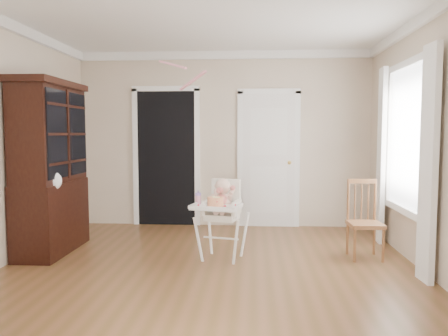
# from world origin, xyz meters

# --- Properties ---
(floor) EXTENTS (5.00, 5.00, 0.00)m
(floor) POSITION_xyz_m (0.00, 0.00, 0.00)
(floor) COLOR brown
(floor) RESTS_ON ground
(ceiling) EXTENTS (5.00, 5.00, 0.00)m
(ceiling) POSITION_xyz_m (0.00, 0.00, 2.70)
(ceiling) COLOR white
(ceiling) RESTS_ON wall_back
(wall_back) EXTENTS (4.50, 0.00, 4.50)m
(wall_back) POSITION_xyz_m (0.00, 2.50, 1.35)
(wall_back) COLOR beige
(wall_back) RESTS_ON floor
(wall_right) EXTENTS (0.00, 5.00, 5.00)m
(wall_right) POSITION_xyz_m (2.25, 0.00, 1.35)
(wall_right) COLOR beige
(wall_right) RESTS_ON floor
(crown_molding) EXTENTS (4.50, 5.00, 0.12)m
(crown_molding) POSITION_xyz_m (0.00, 0.00, 2.64)
(crown_molding) COLOR white
(crown_molding) RESTS_ON ceiling
(doorway) EXTENTS (1.06, 0.05, 2.22)m
(doorway) POSITION_xyz_m (-0.90, 2.48, 1.11)
(doorway) COLOR black
(doorway) RESTS_ON wall_back
(closet_door) EXTENTS (0.96, 0.09, 2.13)m
(closet_door) POSITION_xyz_m (0.70, 2.48, 1.02)
(closet_door) COLOR white
(closet_door) RESTS_ON wall_back
(window_right) EXTENTS (0.13, 1.84, 2.30)m
(window_right) POSITION_xyz_m (2.18, 0.80, 1.29)
(window_right) COLOR white
(window_right) RESTS_ON wall_right
(high_chair) EXTENTS (0.66, 0.76, 0.93)m
(high_chair) POSITION_xyz_m (0.11, 0.65, 0.58)
(high_chair) COLOR white
(high_chair) RESTS_ON floor
(baby) EXTENTS (0.27, 0.24, 0.42)m
(baby) POSITION_xyz_m (0.12, 0.67, 0.72)
(baby) COLOR beige
(baby) RESTS_ON high_chair
(cake) EXTENTS (0.23, 0.23, 0.11)m
(cake) POSITION_xyz_m (0.05, 0.42, 0.70)
(cake) COLOR silver
(cake) RESTS_ON high_chair
(sippy_cup) EXTENTS (0.07, 0.07, 0.16)m
(sippy_cup) POSITION_xyz_m (-0.16, 0.57, 0.72)
(sippy_cup) COLOR pink
(sippy_cup) RESTS_ON high_chair
(china_cabinet) EXTENTS (0.55, 1.23, 2.07)m
(china_cabinet) POSITION_xyz_m (-1.99, 0.82, 1.04)
(china_cabinet) COLOR black
(china_cabinet) RESTS_ON floor
(dining_chair) EXTENTS (0.39, 0.39, 0.91)m
(dining_chair) POSITION_xyz_m (1.76, 0.81, 0.42)
(dining_chair) COLOR brown
(dining_chair) RESTS_ON floor
(streamer) EXTENTS (0.37, 0.36, 0.15)m
(streamer) POSITION_xyz_m (-0.43, 0.52, 2.20)
(streamer) COLOR #D57B89
(streamer) RESTS_ON ceiling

